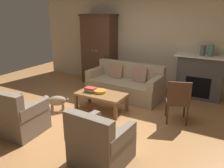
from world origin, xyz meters
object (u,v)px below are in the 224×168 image
at_px(fireplace, 200,77).
at_px(side_chair_wooden, 178,99).
at_px(armchair_near_left, 19,117).
at_px(mantel_vase_jade, 211,50).
at_px(dog, 56,101).
at_px(armchair_near_right, 100,144).
at_px(book_stack, 91,90).
at_px(coffee_table, 101,96).
at_px(mantel_vase_slate, 203,51).
at_px(fruit_bowl, 100,91).
at_px(armoire, 99,49).
at_px(couch, 125,85).

bearing_deg(fireplace, side_chair_wooden, -94.38).
bearing_deg(armchair_near_left, side_chair_wooden, 37.23).
xyz_separation_m(mantel_vase_jade, dog, (-2.81, -2.40, -1.01)).
xyz_separation_m(armchair_near_right, side_chair_wooden, (0.65, 1.85, 0.20)).
bearing_deg(book_stack, fireplace, 43.90).
bearing_deg(side_chair_wooden, armchair_near_left, -142.77).
relative_size(fireplace, book_stack, 5.00).
xyz_separation_m(book_stack, dog, (-0.62, -0.49, -0.23)).
distance_m(coffee_table, mantel_vase_slate, 2.72).
bearing_deg(dog, fruit_bowl, 33.52).
xyz_separation_m(armoire, armchair_near_right, (2.17, -3.42, -0.72)).
relative_size(fireplace, armchair_near_right, 1.43).
distance_m(mantel_vase_slate, side_chair_wooden, 1.79).
bearing_deg(side_chair_wooden, mantel_vase_slate, 85.57).
bearing_deg(coffee_table, armchair_near_left, -116.38).
relative_size(armoire, dog, 4.26).
height_order(mantel_vase_jade, armchair_near_right, mantel_vase_jade).
bearing_deg(fruit_bowl, mantel_vase_slate, 45.79).
bearing_deg(mantel_vase_slate, dog, -137.61).
height_order(fruit_bowl, book_stack, book_stack).
xyz_separation_m(armoire, mantel_vase_jade, (3.13, 0.06, 0.22)).
bearing_deg(armoire, mantel_vase_slate, 1.17).
relative_size(mantel_vase_jade, side_chair_wooden, 0.31).
distance_m(coffee_table, book_stack, 0.28).
bearing_deg(dog, mantel_vase_jade, 40.51).
bearing_deg(dog, coffee_table, 31.00).
distance_m(coffee_table, armchair_near_right, 1.88).
relative_size(armchair_near_left, armchair_near_right, 1.00).
distance_m(armoire, mantel_vase_jade, 3.14).
distance_m(book_stack, armchair_near_right, 1.99).
relative_size(couch, dog, 4.04).
distance_m(book_stack, mantel_vase_slate, 2.88).
distance_m(armchair_near_left, dog, 1.07).
bearing_deg(armoire, fruit_bowl, -57.44).
height_order(fireplace, couch, fireplace).
distance_m(fireplace, fruit_bowl, 2.60).
bearing_deg(couch, coffee_table, -93.38).
height_order(armoire, book_stack, armoire).
relative_size(fireplace, side_chair_wooden, 1.40).
xyz_separation_m(fireplace, dog, (-2.63, -2.42, -0.32)).
distance_m(fruit_bowl, armchair_near_left, 1.78).
xyz_separation_m(fireplace, coffee_table, (-1.76, -1.90, -0.20)).
distance_m(fruit_bowl, side_chair_wooden, 1.69).
distance_m(fireplace, armchair_near_left, 4.32).
relative_size(couch, side_chair_wooden, 2.18).
distance_m(armoire, side_chair_wooden, 3.27).
relative_size(fruit_bowl, book_stack, 1.14).
xyz_separation_m(coffee_table, armchair_near_left, (-0.79, -1.59, -0.05)).
xyz_separation_m(couch, side_chair_wooden, (1.57, -0.83, 0.19)).
relative_size(mantel_vase_jade, dog, 0.57).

